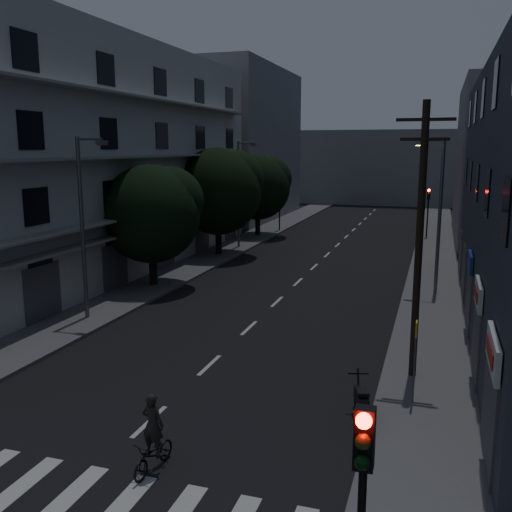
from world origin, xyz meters
The scene contains 22 objects.
ground centered at (0.00, 25.00, 0.00)m, with size 160.00×160.00×0.00m, color black.
sidewalk_left centered at (-7.50, 25.00, 0.07)m, with size 3.00×90.00×0.15m, color #565659.
sidewalk_right centered at (7.50, 25.00, 0.07)m, with size 3.00×90.00×0.15m, color #565659.
crosswalk centered at (0.00, -2.00, 0.00)m, with size 10.90×3.00×0.01m.
lane_markings centered at (0.00, 31.25, 0.01)m, with size 0.15×60.50×0.01m.
building_left centered at (-11.98, 18.00, 6.99)m, with size 7.00×36.00×14.00m.
building_far_left centered at (-12.00, 48.00, 8.00)m, with size 6.00×20.00×16.00m, color slate.
building_far_right centered at (12.00, 42.00, 6.50)m, with size 6.00×20.00×13.00m, color slate.
building_far_end centered at (0.00, 70.00, 5.00)m, with size 24.00×8.00×10.00m, color slate.
tree_near centered at (-7.38, 16.44, 4.32)m, with size 5.41×5.41×6.67m.
tree_mid centered at (-7.32, 26.29, 4.88)m, with size 6.15×6.15×7.57m.
tree_far centered at (-7.42, 35.92, 4.50)m, with size 5.62×5.62×6.95m.
traffic_signal_near centered at (6.73, -4.22, 3.10)m, with size 0.28×0.37×4.10m.
traffic_signal_far_right centered at (6.71, 39.21, 3.10)m, with size 0.28×0.37×4.10m.
traffic_signal_far_left centered at (-6.42, 39.18, 3.10)m, with size 0.28×0.37×4.10m.
street_lamp_left_near centered at (-7.23, 9.87, 4.60)m, with size 1.51×0.25×8.00m.
street_lamp_right centered at (7.50, 19.40, 4.60)m, with size 1.51×0.25×8.00m.
street_lamp_left_far centered at (-6.92, 29.60, 4.60)m, with size 1.51×0.25×8.00m.
utility_pole centered at (6.99, 7.44, 4.87)m, with size 1.80×0.24×9.00m.
bus_stop_sign centered at (7.11, 5.29, 1.89)m, with size 0.06×0.35×2.52m.
motorcycle centered at (5.74, 3.87, 0.53)m, with size 0.84×2.04×1.34m.
cyclist centered at (1.32, -0.21, 0.67)m, with size 0.73×1.63×2.00m.
Camera 1 is at (7.50, -11.44, 7.70)m, focal length 40.00 mm.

